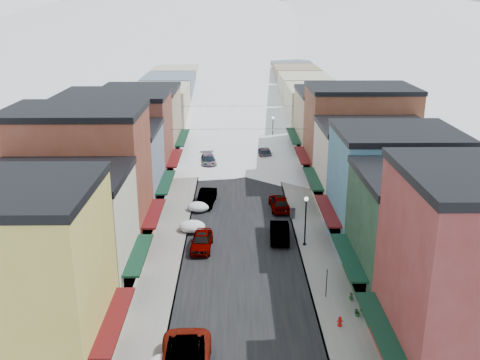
{
  "coord_description": "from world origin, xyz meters",
  "views": [
    {
      "loc": [
        -0.67,
        -22.76,
        20.57
      ],
      "look_at": [
        0.0,
        30.34,
        2.96
      ],
      "focal_mm": 40.0,
      "sensor_mm": 36.0,
      "label": 1
    }
  ],
  "objects_px": {
    "streetlamp_near": "(306,215)",
    "fire_hydrant": "(340,322)",
    "trash_can": "(293,213)",
    "car_green_sedan": "(279,231)",
    "car_silver_sedan": "(202,241)",
    "car_dark_hatch": "(207,197)"
  },
  "relations": [
    {
      "from": "car_green_sedan",
      "to": "fire_hydrant",
      "type": "height_order",
      "value": "car_green_sedan"
    },
    {
      "from": "car_silver_sedan",
      "to": "trash_can",
      "type": "height_order",
      "value": "car_silver_sedan"
    },
    {
      "from": "car_green_sedan",
      "to": "car_silver_sedan",
      "type": "bearing_deg",
      "value": 18.43
    },
    {
      "from": "fire_hydrant",
      "to": "streetlamp_near",
      "type": "xyz_separation_m",
      "value": [
        -0.73,
        12.6,
        2.54
      ]
    },
    {
      "from": "car_dark_hatch",
      "to": "trash_can",
      "type": "height_order",
      "value": "car_dark_hatch"
    },
    {
      "from": "car_green_sedan",
      "to": "car_dark_hatch",
      "type": "bearing_deg",
      "value": -49.01
    },
    {
      "from": "fire_hydrant",
      "to": "car_dark_hatch",
      "type": "bearing_deg",
      "value": 113.14
    },
    {
      "from": "fire_hydrant",
      "to": "streetlamp_near",
      "type": "distance_m",
      "value": 12.88
    },
    {
      "from": "car_silver_sedan",
      "to": "trash_can",
      "type": "xyz_separation_m",
      "value": [
        8.7,
        6.62,
        -0.1
      ]
    },
    {
      "from": "trash_can",
      "to": "fire_hydrant",
      "type": "bearing_deg",
      "value": -86.5
    },
    {
      "from": "car_silver_sedan",
      "to": "streetlamp_near",
      "type": "relative_size",
      "value": 0.98
    },
    {
      "from": "trash_can",
      "to": "streetlamp_near",
      "type": "bearing_deg",
      "value": -86.15
    },
    {
      "from": "car_silver_sedan",
      "to": "streetlamp_near",
      "type": "height_order",
      "value": "streetlamp_near"
    },
    {
      "from": "car_green_sedan",
      "to": "trash_can",
      "type": "height_order",
      "value": "car_green_sedan"
    },
    {
      "from": "streetlamp_near",
      "to": "fire_hydrant",
      "type": "bearing_deg",
      "value": -86.68
    },
    {
      "from": "car_silver_sedan",
      "to": "streetlamp_near",
      "type": "distance_m",
      "value": 9.4
    },
    {
      "from": "car_green_sedan",
      "to": "trash_can",
      "type": "relative_size",
      "value": 4.93
    },
    {
      "from": "car_silver_sedan",
      "to": "car_green_sedan",
      "type": "relative_size",
      "value": 0.91
    },
    {
      "from": "car_dark_hatch",
      "to": "car_silver_sedan",
      "type": "bearing_deg",
      "value": -83.4
    },
    {
      "from": "car_silver_sedan",
      "to": "car_green_sedan",
      "type": "height_order",
      "value": "car_green_sedan"
    },
    {
      "from": "car_dark_hatch",
      "to": "streetlamp_near",
      "type": "xyz_separation_m",
      "value": [
        9.19,
        -10.61,
        2.24
      ]
    },
    {
      "from": "car_dark_hatch",
      "to": "car_green_sedan",
      "type": "relative_size",
      "value": 0.96
    }
  ]
}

